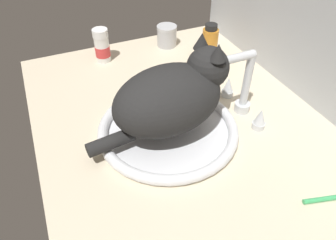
{
  "coord_description": "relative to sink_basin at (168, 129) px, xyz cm",
  "views": [
    {
      "loc": [
        49.33,
        -26.87,
        56.0
      ],
      "look_at": [
        -2.44,
        -4.38,
        7.0
      ],
      "focal_mm": 33.84,
      "sensor_mm": 36.0,
      "label": 1
    }
  ],
  "objects": [
    {
      "name": "faucet",
      "position": [
        0.0,
        20.25,
        6.0
      ],
      "size": [
        17.85,
        11.8,
        17.87
      ],
      "color": "silver",
      "rests_on": "countertop"
    },
    {
      "name": "amber_bottle",
      "position": [
        -28.7,
        27.23,
        4.12
      ],
      "size": [
        5.12,
        5.12,
        11.16
      ],
      "color": "#C67A23",
      "rests_on": "countertop"
    },
    {
      "name": "sink_basin",
      "position": [
        0.0,
        0.0,
        0.0
      ],
      "size": [
        33.96,
        33.96,
        2.51
      ],
      "color": "white",
      "rests_on": "countertop"
    },
    {
      "name": "backsplash_wall",
      "position": [
        2.44,
        40.52,
        16.61
      ],
      "size": [
        104.64,
        2.4,
        41.42
      ],
      "primitive_type": "cube",
      "color": "#B2B7BC",
      "rests_on": "ground"
    },
    {
      "name": "countertop",
      "position": [
        2.44,
        4.38,
        -2.6
      ],
      "size": [
        104.64,
        69.89,
        3.0
      ],
      "primitive_type": "cube",
      "color": "beige",
      "rests_on": "ground"
    },
    {
      "name": "pill_bottle",
      "position": [
        -39.72,
        -5.49,
        3.92
      ],
      "size": [
        4.81,
        4.81,
        10.82
      ],
      "color": "white",
      "rests_on": "countertop"
    },
    {
      "name": "cat",
      "position": [
        -0.23,
        1.75,
        9.49
      ],
      "size": [
        21.05,
        35.75,
        19.71
      ],
      "color": "black",
      "rests_on": "sink_basin"
    },
    {
      "name": "metal_jar",
      "position": [
        -41.19,
        17.45,
        2.47
      ],
      "size": [
        6.86,
        6.86,
        7.1
      ],
      "color": "#B2B5BA",
      "rests_on": "countertop"
    }
  ]
}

